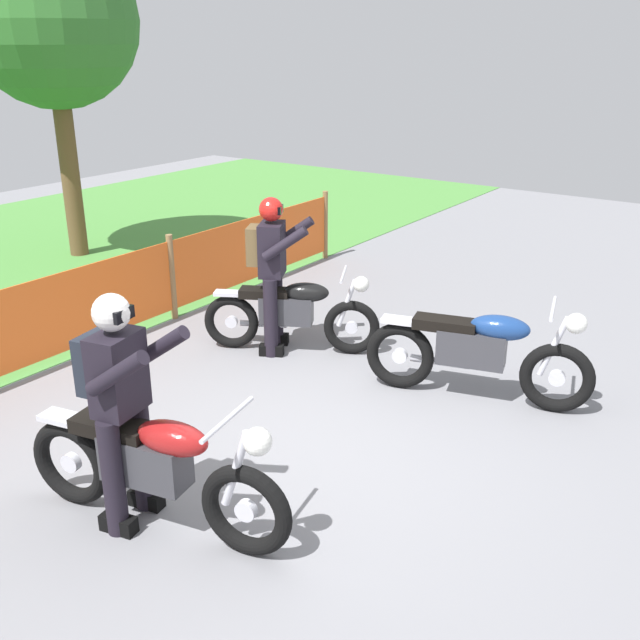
% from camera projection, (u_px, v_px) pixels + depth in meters
% --- Properties ---
extents(ground, '(24.00, 24.00, 0.02)m').
position_uv_depth(ground, '(292.00, 449.00, 6.10)').
color(ground, gray).
extents(barrier_fence, '(9.82, 0.08, 1.05)m').
position_uv_depth(barrier_fence, '(57.00, 315.00, 7.52)').
color(barrier_fence, olive).
rests_on(barrier_fence, ground).
extents(tree_near_left, '(2.47, 2.47, 4.69)m').
position_uv_depth(tree_near_left, '(52.00, 23.00, 10.40)').
color(tree_near_left, brown).
rests_on(tree_near_left, ground).
extents(motorcycle_lead, '(0.80, 2.08, 1.01)m').
position_uv_depth(motorcycle_lead, '(478.00, 351.00, 6.77)').
color(motorcycle_lead, black).
rests_on(motorcycle_lead, ground).
extents(motorcycle_trailing, '(0.69, 2.08, 1.00)m').
position_uv_depth(motorcycle_trailing, '(154.00, 466.00, 4.95)').
color(motorcycle_trailing, black).
rests_on(motorcycle_trailing, ground).
extents(motorcycle_third, '(1.02, 1.76, 0.91)m').
position_uv_depth(motorcycle_third, '(292.00, 312.00, 7.87)').
color(motorcycle_third, black).
rests_on(motorcycle_third, ground).
extents(rider_trailing, '(0.63, 0.74, 1.69)m').
position_uv_depth(rider_trailing, '(120.00, 398.00, 4.87)').
color(rider_trailing, black).
rests_on(rider_trailing, ground).
extents(rider_third, '(0.70, 0.79, 1.69)m').
position_uv_depth(rider_third, '(272.00, 267.00, 7.71)').
color(rider_third, black).
rests_on(rider_third, ground).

